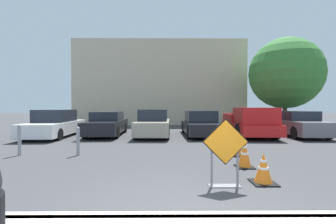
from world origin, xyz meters
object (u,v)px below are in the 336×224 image
traffic_cone_nearest (263,169)px  traffic_cone_third (238,144)px  traffic_cone_second (245,154)px  traffic_cone_fourth (229,140)px  pickup_truck (250,123)px  parked_car_fourth (201,124)px  parked_car_nearest (55,125)px  bollard_second (19,139)px  parked_car_fifth (298,124)px  road_closed_sign (225,149)px  parked_car_second (107,124)px  bollard_nearest (78,140)px  parked_car_third (153,124)px

traffic_cone_nearest → traffic_cone_third: traffic_cone_third is taller
traffic_cone_second → traffic_cone_fourth: traffic_cone_second is taller
pickup_truck → parked_car_fourth: bearing=-6.3°
parked_car_nearest → pickup_truck: 10.94m
bollard_second → parked_car_fifth: bearing=21.9°
road_closed_sign → bollard_second: (-6.23, 3.08, -0.24)m
traffic_cone_fourth → parked_car_second: size_ratio=0.14×
traffic_cone_second → bollard_second: size_ratio=0.72×
pickup_truck → bollard_second: bearing=29.8°
parked_car_fourth → parked_car_fifth: 5.49m
parked_car_nearest → bollard_second: parked_car_nearest is taller
bollard_nearest → parked_car_fifth: bearing=25.6°
traffic_cone_nearest → parked_car_fourth: (-0.10, 8.24, 0.34)m
parked_car_second → bollard_second: parked_car_second is taller
traffic_cone_second → traffic_cone_fourth: size_ratio=1.14×
traffic_cone_third → traffic_cone_fourth: (0.10, 1.37, -0.06)m
parked_car_fifth → parked_car_third: bearing=2.1°
road_closed_sign → traffic_cone_second: road_closed_sign is taller
parked_car_third → parked_car_fifth: bearing=-178.6°
parked_car_fourth → bollard_second: parked_car_fourth is taller
pickup_truck → parked_car_fifth: 2.76m
road_closed_sign → parked_car_third: 8.30m
bollard_nearest → traffic_cone_second: bearing=-16.8°
parked_car_nearest → pickup_truck: bearing=178.7°
bollard_second → traffic_cone_second: bearing=-12.3°
traffic_cone_nearest → parked_car_third: size_ratio=0.16×
parked_car_third → bollard_second: 6.58m
traffic_cone_fourth → bollard_nearest: size_ratio=0.68×
traffic_cone_second → parked_car_fifth: bearing=51.0°
traffic_cone_fourth → parked_car_fourth: (-0.52, 4.15, 0.34)m
parked_car_second → bollard_second: size_ratio=4.39×
traffic_cone_third → parked_car_third: size_ratio=0.19×
road_closed_sign → parked_car_third: (-1.95, 8.07, -0.10)m
parked_car_third → bollard_second: parked_car_third is taller
traffic_cone_third → pickup_truck: 5.59m
parked_car_nearest → traffic_cone_third: bearing=148.2°
traffic_cone_nearest → parked_car_fourth: bearing=90.7°
traffic_cone_third → traffic_cone_fourth: size_ratio=1.19×
traffic_cone_third → road_closed_sign: bearing=-112.1°
parked_car_fifth → parked_car_nearest: bearing=2.6°
parked_car_nearest → bollard_nearest: parked_car_nearest is taller
bollard_nearest → bollard_second: size_ratio=0.93×
traffic_cone_fourth → bollard_second: (-7.54, -1.25, 0.23)m
parked_car_second → parked_car_third: bearing=167.3°
traffic_cone_fourth → bollard_nearest: 5.68m
traffic_cone_third → traffic_cone_fourth: traffic_cone_third is taller
road_closed_sign → bollard_second: size_ratio=1.34×
traffic_cone_nearest → traffic_cone_fourth: 4.12m
parked_car_third → parked_car_fourth: bearing=-170.6°
parked_car_third → bollard_second: size_ratio=3.88×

